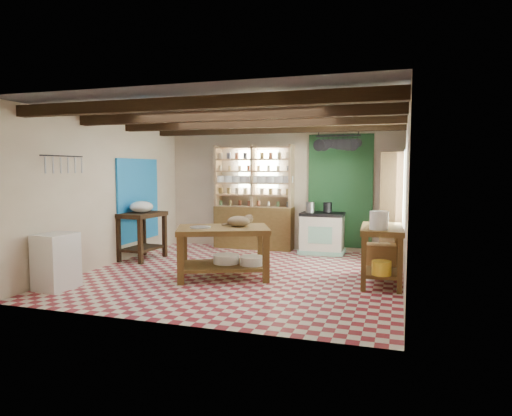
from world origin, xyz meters
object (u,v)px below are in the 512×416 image
(work_table, at_px, (223,252))
(prep_table, at_px, (142,236))
(right_counter, at_px, (382,255))
(stove, at_px, (322,233))
(cat, at_px, (239,221))
(white_cabinet, at_px, (56,261))

(work_table, distance_m, prep_table, 2.18)
(work_table, bearing_deg, right_counter, -13.74)
(stove, bearing_deg, right_counter, -59.63)
(stove, height_order, cat, cat)
(work_table, relative_size, stove, 1.66)
(work_table, bearing_deg, cat, 11.31)
(stove, bearing_deg, prep_table, -153.76)
(work_table, height_order, white_cabinet, work_table)
(white_cabinet, bearing_deg, work_table, 38.59)
(stove, relative_size, cat, 2.29)
(white_cabinet, height_order, right_counter, right_counter)
(right_counter, bearing_deg, stove, 118.20)
(stove, relative_size, right_counter, 0.71)
(cat, bearing_deg, stove, 34.81)
(prep_table, relative_size, right_counter, 0.74)
(stove, bearing_deg, cat, -112.64)
(stove, height_order, prep_table, prep_table)
(white_cabinet, relative_size, right_counter, 0.67)
(work_table, relative_size, white_cabinet, 1.77)
(prep_table, xyz_separation_m, cat, (2.20, -0.73, 0.44))
(stove, distance_m, cat, 2.54)
(prep_table, bearing_deg, stove, 31.53)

